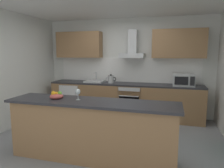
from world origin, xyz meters
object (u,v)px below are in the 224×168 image
object	(u,v)px
sink	(95,81)
fruit_bowl	(56,96)
refrigerator	(73,98)
wine_glass	(78,92)
microwave	(184,80)
kettle	(111,79)
range_hood	(133,49)
oven	(131,100)

from	to	relation	value
sink	fruit_bowl	bearing A→B (deg)	-84.97
refrigerator	wine_glass	bearing A→B (deg)	-61.75
microwave	wine_glass	distance (m)	2.83
refrigerator	kettle	world-z (taller)	kettle
microwave	wine_glass	bearing A→B (deg)	-126.86
refrigerator	wine_glass	xyz separation A→B (m)	(1.23, -2.29, 0.65)
microwave	range_hood	xyz separation A→B (m)	(-1.28, 0.16, 0.74)
kettle	wine_glass	world-z (taller)	kettle
oven	fruit_bowl	size ratio (longest dim) A/B	3.64
oven	refrigerator	xyz separation A→B (m)	(-1.66, -0.00, -0.03)
wine_glass	fruit_bowl	xyz separation A→B (m)	(-0.38, -0.01, -0.08)
refrigerator	microwave	bearing A→B (deg)	-0.49
range_hood	fruit_bowl	xyz separation A→B (m)	(-0.80, -2.43, -0.79)
oven	wine_glass	bearing A→B (deg)	-100.44
refrigerator	range_hood	distance (m)	2.15
oven	sink	xyz separation A→B (m)	(-1.01, 0.01, 0.47)
kettle	range_hood	xyz separation A→B (m)	(0.54, 0.16, 0.78)
kettle	range_hood	bearing A→B (deg)	16.93
sink	range_hood	size ratio (longest dim) A/B	0.69
fruit_bowl	wine_glass	bearing A→B (deg)	1.02
microwave	kettle	xyz separation A→B (m)	(-1.81, -0.01, -0.04)
oven	range_hood	bearing A→B (deg)	90.00
refrigerator	kettle	xyz separation A→B (m)	(1.12, -0.03, 0.58)
oven	fruit_bowl	xyz separation A→B (m)	(-0.80, -2.30, 0.54)
microwave	fruit_bowl	size ratio (longest dim) A/B	2.27
kettle	range_hood	size ratio (longest dim) A/B	0.40
sink	wine_glass	distance (m)	2.38
wine_glass	kettle	bearing A→B (deg)	92.87
oven	refrigerator	bearing A→B (deg)	-179.91
sink	kettle	world-z (taller)	sink
microwave	refrigerator	bearing A→B (deg)	179.51
wine_glass	oven	bearing A→B (deg)	79.56
oven	kettle	xyz separation A→B (m)	(-0.54, -0.03, 0.55)
refrigerator	fruit_bowl	world-z (taller)	fruit_bowl
oven	microwave	bearing A→B (deg)	-1.25
wine_glass	sink	bearing A→B (deg)	104.22
range_hood	refrigerator	bearing A→B (deg)	-175.43
oven	sink	world-z (taller)	sink
sink	refrigerator	bearing A→B (deg)	-178.79
wine_glass	refrigerator	bearing A→B (deg)	118.25
microwave	oven	bearing A→B (deg)	178.75
kettle	refrigerator	bearing A→B (deg)	178.41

